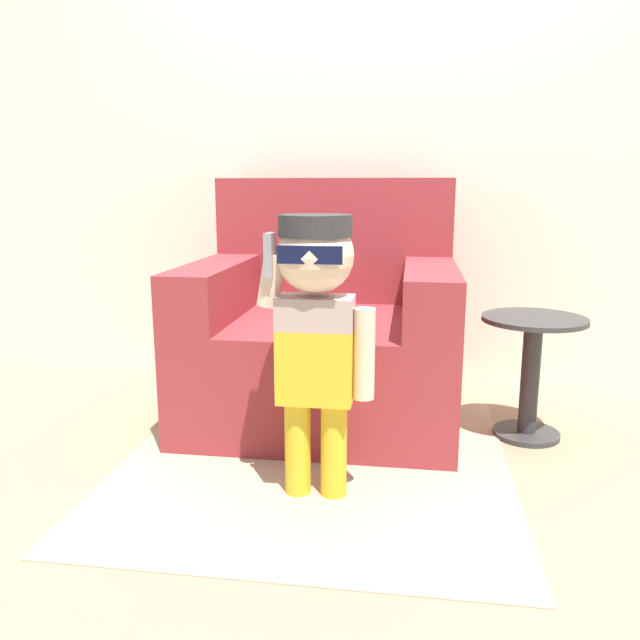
# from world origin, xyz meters

# --- Properties ---
(ground_plane) EXTENTS (10.00, 10.00, 0.00)m
(ground_plane) POSITION_xyz_m (0.00, 0.00, 0.00)
(ground_plane) COLOR #998466
(wall_back) EXTENTS (10.00, 0.05, 2.60)m
(wall_back) POSITION_xyz_m (0.00, 0.85, 1.30)
(wall_back) COLOR beige
(wall_back) RESTS_ON ground_plane
(armchair) EXTENTS (1.07, 0.97, 1.00)m
(armchair) POSITION_xyz_m (-0.15, 0.28, 0.35)
(armchair) COLOR maroon
(armchair) RESTS_ON ground_plane
(person_child) EXTENTS (0.36, 0.27, 0.88)m
(person_child) POSITION_xyz_m (-0.08, -0.48, 0.59)
(person_child) COLOR gold
(person_child) RESTS_ON ground_plane
(side_table) EXTENTS (0.39, 0.39, 0.48)m
(side_table) POSITION_xyz_m (0.67, 0.10, 0.29)
(side_table) COLOR #333333
(side_table) RESTS_ON ground_plane
(rug) EXTENTS (1.35, 1.41, 0.01)m
(rug) POSITION_xyz_m (-0.12, -0.26, 0.00)
(rug) COLOR tan
(rug) RESTS_ON ground_plane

